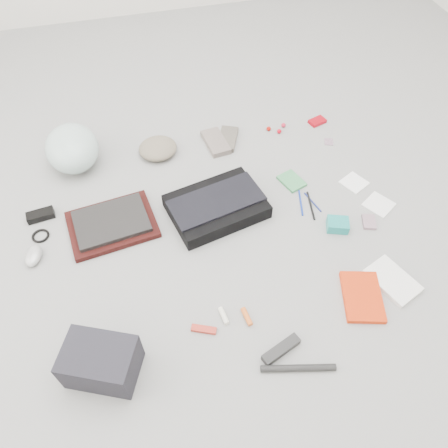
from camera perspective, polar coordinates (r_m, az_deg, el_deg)
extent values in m
plane|color=gray|center=(1.83, 0.00, -0.98)|extent=(4.00, 4.00, 0.00)
cube|color=black|center=(1.88, -0.99, 2.31)|extent=(0.44, 0.36, 0.07)
cube|color=black|center=(1.85, -1.00, 3.08)|extent=(0.42, 0.26, 0.01)
cube|color=black|center=(1.90, -14.38, -0.08)|extent=(0.39, 0.31, 0.02)
cube|color=black|center=(1.88, -14.52, 0.34)|extent=(0.32, 0.25, 0.02)
ellipsoid|color=silver|center=(2.17, -19.23, 9.34)|extent=(0.27, 0.32, 0.18)
ellipsoid|color=#7B705C|center=(2.17, -8.64, 9.75)|extent=(0.20, 0.20, 0.06)
cube|color=slate|center=(2.20, -1.10, 10.64)|extent=(0.12, 0.20, 0.03)
cube|color=#60594F|center=(2.23, 0.48, 11.07)|extent=(0.15, 0.19, 0.03)
cube|color=black|center=(2.03, -22.84, 1.07)|extent=(0.12, 0.07, 0.03)
torus|color=black|center=(1.97, -22.84, -1.43)|extent=(0.09, 0.09, 0.01)
ellipsoid|color=#ABABAB|center=(1.90, -23.65, -3.81)|extent=(0.08, 0.12, 0.04)
cube|color=black|center=(1.53, -15.76, -16.96)|extent=(0.27, 0.24, 0.15)
cube|color=#AC2A1D|center=(1.60, -2.66, -13.58)|extent=(0.09, 0.06, 0.01)
cylinder|color=silver|center=(1.61, -0.06, -11.88)|extent=(0.03, 0.07, 0.02)
cylinder|color=orange|center=(1.61, 2.98, -11.97)|extent=(0.03, 0.07, 0.02)
cube|color=black|center=(1.57, 7.46, -15.95)|extent=(0.15, 0.09, 0.03)
cylinder|color=black|center=(1.56, 9.66, -18.05)|extent=(0.25, 0.08, 0.02)
cube|color=#EF350B|center=(1.73, 17.60, -9.04)|extent=(0.19, 0.24, 0.02)
cube|color=white|center=(1.81, 21.14, -6.91)|extent=(0.19, 0.23, 0.02)
cube|color=#3C8951|center=(2.04, 8.81, 5.57)|extent=(0.12, 0.14, 0.01)
cylinder|color=navy|center=(1.96, 10.00, 2.75)|extent=(0.05, 0.14, 0.01)
cylinder|color=black|center=(1.96, 11.27, 2.39)|extent=(0.04, 0.16, 0.01)
cylinder|color=navy|center=(1.97, 11.51, 2.82)|extent=(0.04, 0.12, 0.01)
cube|color=teal|center=(1.89, 14.62, -0.09)|extent=(0.11, 0.10, 0.04)
cube|color=gray|center=(1.96, 18.40, 0.26)|extent=(0.08, 0.09, 0.01)
cube|color=white|center=(2.10, 16.63, 5.19)|extent=(0.14, 0.14, 0.01)
cube|color=white|center=(2.04, 19.56, 2.41)|extent=(0.15, 0.15, 0.01)
sphere|color=#AF0C04|center=(2.30, 5.85, 12.29)|extent=(0.03, 0.03, 0.02)
sphere|color=#C10011|center=(2.29, 7.23, 11.92)|extent=(0.03, 0.03, 0.02)
sphere|color=red|center=(2.33, 7.78, 12.67)|extent=(0.02, 0.02, 0.02)
cube|color=#AA0613|center=(2.39, 12.08, 12.98)|extent=(0.10, 0.08, 0.02)
cube|color=gray|center=(2.29, 13.53, 10.40)|extent=(0.06, 0.06, 0.00)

